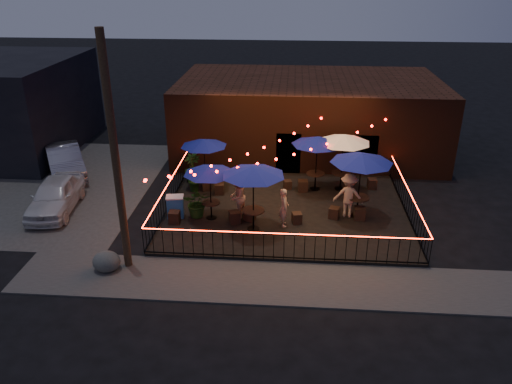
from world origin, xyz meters
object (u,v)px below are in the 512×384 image
cafe_table_5 (344,139)px  cooler (175,206)px  utility_pole (115,159)px  boulder (107,262)px  cafe_table_0 (210,170)px  cafe_table_2 (253,171)px  cafe_table_4 (362,159)px  cafe_table_3 (317,141)px  cafe_table_1 (204,143)px

cafe_table_5 → cooler: 7.94m
utility_pole → boulder: bearing=-151.6°
cafe_table_0 → cafe_table_5: size_ratio=0.92×
cafe_table_5 → utility_pole: bearing=-138.9°
utility_pole → boulder: utility_pole is taller
cooler → utility_pole: bearing=-112.6°
cafe_table_2 → cafe_table_4: cafe_table_4 is taller
cafe_table_2 → utility_pole: bearing=-146.7°
utility_pole → cafe_table_0: size_ratio=2.92×
cafe_table_3 → cooler: size_ratio=2.74×
utility_pole → cafe_table_1: utility_pole is taller
cafe_table_2 → cafe_table_4: size_ratio=1.09×
cafe_table_2 → boulder: bearing=-147.3°
cafe_table_3 → boulder: size_ratio=2.75×
cafe_table_2 → cooler: size_ratio=3.24×
cafe_table_2 → cafe_table_4: 4.41m
cafe_table_3 → boulder: 10.41m
cafe_table_4 → cooler: (-7.42, -0.65, -2.04)m
cafe_table_4 → cooler: size_ratio=2.97×
cafe_table_5 → cooler: cafe_table_5 is taller
cafe_table_1 → cooler: 3.62m
cafe_table_1 → cooler: cafe_table_1 is taller
cafe_table_4 → cooler: bearing=-175.0°
cafe_table_0 → cafe_table_2: cafe_table_2 is taller
boulder → cafe_table_1: bearing=72.3°
boulder → utility_pole: bearing=28.4°
cafe_table_1 → boulder: bearing=-107.7°
cafe_table_1 → cafe_table_4: bearing=-20.3°
cafe_table_1 → boulder: size_ratio=2.99×
cafe_table_2 → cafe_table_1: bearing=123.1°
cafe_table_2 → cafe_table_4: (4.16, 1.45, 0.07)m
cafe_table_5 → boulder: cafe_table_5 is taller
utility_pole → cafe_table_2: 5.17m
cafe_table_2 → cafe_table_3: 4.75m
cafe_table_0 → cafe_table_2: (1.79, -0.80, 0.34)m
cafe_table_4 → cooler: 7.72m
cafe_table_4 → cafe_table_5: cafe_table_4 is taller
cafe_table_0 → cafe_table_1: size_ratio=0.99×
utility_pole → boulder: size_ratio=8.64×
cafe_table_0 → cafe_table_5: (5.47, 3.31, 0.32)m
cafe_table_0 → cafe_table_4: size_ratio=0.99×
cafe_table_2 → boulder: (-4.79, -3.07, -2.23)m
utility_pole → cafe_table_0: utility_pole is taller
cafe_table_0 → cafe_table_4: (5.95, 0.65, 0.41)m
utility_pole → cafe_table_0: (2.37, 3.53, -1.75)m
utility_pole → cooler: bearing=75.7°
cooler → cafe_table_1: bearing=69.2°
cafe_table_1 → cafe_table_3: (5.08, 0.09, 0.19)m
cafe_table_0 → cafe_table_2: bearing=-24.1°
cafe_table_0 → cafe_table_4: 6.00m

